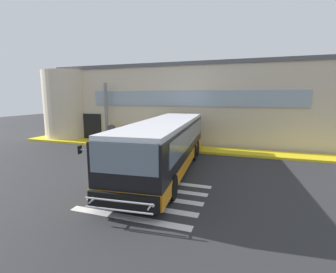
# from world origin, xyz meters

# --- Properties ---
(ground_plane) EXTENTS (80.00, 90.00, 0.02)m
(ground_plane) POSITION_xyz_m (0.00, 0.00, -0.01)
(ground_plane) COLOR #2B2B2D
(ground_plane) RESTS_ON ground
(bay_paint_stripes) EXTENTS (4.40, 3.96, 0.01)m
(bay_paint_stripes) POSITION_xyz_m (2.00, -4.20, 0.00)
(bay_paint_stripes) COLOR silver
(bay_paint_stripes) RESTS_ON ground
(terminal_building) EXTENTS (24.73, 13.80, 6.61)m
(terminal_building) POSITION_xyz_m (-0.69, 11.65, 3.30)
(terminal_building) COLOR beige
(terminal_building) RESTS_ON ground
(boarding_curb) EXTENTS (26.93, 2.00, 0.15)m
(boarding_curb) POSITION_xyz_m (0.00, 4.80, 0.07)
(boarding_curb) COLOR yellow
(boarding_curb) RESTS_ON ground
(entry_support_column) EXTENTS (0.28, 0.28, 4.94)m
(entry_support_column) POSITION_xyz_m (-6.09, 5.40, 2.62)
(entry_support_column) COLOR slate
(entry_support_column) RESTS_ON boarding_curb
(bus_main_foreground) EXTENTS (3.58, 11.79, 2.70)m
(bus_main_foreground) POSITION_xyz_m (1.43, -0.56, 1.33)
(bus_main_foreground) COLOR black
(bus_main_foreground) RESTS_ON ground
(passenger_near_column) EXTENTS (0.56, 0.34, 1.68)m
(passenger_near_column) POSITION_xyz_m (-5.29, 4.84, 1.08)
(passenger_near_column) COLOR #4C4233
(passenger_near_column) RESTS_ON boarding_curb
(passenger_by_doorway) EXTENTS (0.50, 0.52, 1.68)m
(passenger_by_doorway) POSITION_xyz_m (-4.22, 4.88, 1.11)
(passenger_by_doorway) COLOR #4C4233
(passenger_by_doorway) RESTS_ON boarding_curb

